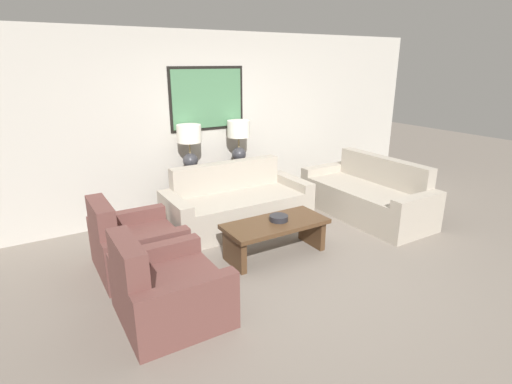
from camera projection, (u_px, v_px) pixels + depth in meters
The scene contains 11 objects.
ground_plane at pixel (296, 266), 4.56m from camera, with size 20.00×20.00×0.00m, color slate.
back_wall at pixel (207, 123), 6.03m from camera, with size 8.14×0.12×2.65m.
console_table at pixel (217, 189), 6.11m from camera, with size 1.35×0.38×0.72m.
table_lamp_left at pixel (189, 141), 5.68m from camera, with size 0.35×0.35×0.65m.
table_lamp_right at pixel (239, 136), 6.07m from camera, with size 0.35×0.35×0.65m.
couch_by_back_wall at pixel (237, 206), 5.61m from camera, with size 2.02×0.88×0.86m.
couch_by_side at pixel (367, 197), 5.99m from camera, with size 0.88×2.02×0.86m.
coffee_table at pixel (275, 231), 4.73m from camera, with size 1.24×0.56×0.42m.
decorative_bowl at pixel (279, 218), 4.73m from camera, with size 0.22×0.22×0.06m.
armchair_near_back_wall at pixel (134, 246), 4.42m from camera, with size 0.89×0.95×0.84m.
armchair_near_camera at pixel (167, 291), 3.56m from camera, with size 0.89×0.95×0.84m.
Camera 1 is at (-2.50, -3.24, 2.23)m, focal length 28.00 mm.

